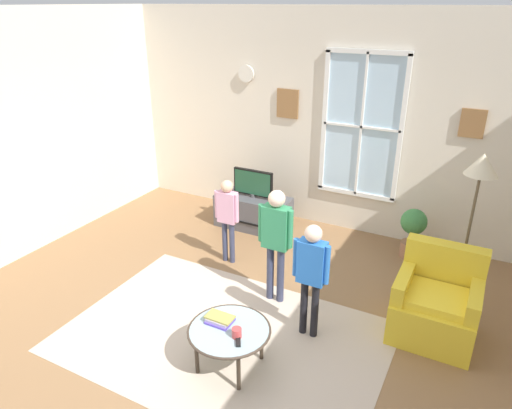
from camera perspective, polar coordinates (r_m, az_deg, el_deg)
The scene contains 15 objects.
ground_plane at distance 4.78m, azimuth -3.39°, elevation -15.79°, with size 6.87×6.28×0.02m, color olive.
back_wall at distance 6.52m, azimuth 9.75°, elevation 9.74°, with size 6.27×0.17×2.98m.
area_rug at distance 4.75m, azimuth -3.93°, elevation -15.85°, with size 3.06×2.06×0.01m, color #C6B29E.
tv_stand at distance 6.69m, azimuth -0.34°, elevation -0.92°, with size 1.06×0.48×0.48m.
television at distance 6.52m, azimuth -0.36°, elevation 2.65°, with size 0.59×0.08×0.40m.
armchair at distance 4.93m, azimuth 21.16°, elevation -11.35°, with size 0.76×0.74×0.87m.
coffee_table at distance 4.21m, azimuth -3.29°, elevation -15.28°, with size 0.74×0.74×0.41m.
book_stack at distance 4.27m, azimuth -4.44°, elevation -13.80°, with size 0.25×0.18×0.06m.
cup at distance 4.09m, azimuth -2.38°, elevation -15.40°, with size 0.09×0.09×0.09m, color #BF3F3F.
remote_near_books at distance 4.07m, azimuth -2.19°, elevation -16.30°, with size 0.04×0.14×0.02m, color black.
person_green_shirt at distance 4.83m, azimuth 2.47°, elevation -3.59°, with size 0.39×0.18×1.29m.
person_blue_shirt at distance 4.38m, azimuth 6.79°, elevation -7.79°, with size 0.36×0.16×1.19m.
person_pink_shirt at distance 5.64m, azimuth -3.50°, elevation -0.90°, with size 0.33×0.15×1.09m.
potted_plant_by_window at distance 6.19m, azimuth 18.63°, elevation -2.89°, with size 0.32×0.32×0.66m.
floor_lamp at distance 5.08m, azimuth 25.64°, elevation 2.70°, with size 0.32×0.32×1.68m.
Camera 1 is at (1.96, -3.13, 3.02)m, focal length 32.70 mm.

